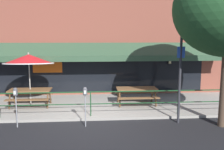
# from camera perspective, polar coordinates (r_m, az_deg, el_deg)

# --- Properties ---
(ground_plane) EXTENTS (120.00, 120.00, 0.00)m
(ground_plane) POSITION_cam_1_polar(r_m,az_deg,el_deg) (9.61, -4.87, -10.40)
(ground_plane) COLOR black
(patio_deck) EXTENTS (15.00, 4.00, 0.10)m
(patio_deck) POSITION_cam_1_polar(r_m,az_deg,el_deg) (11.51, -4.79, -6.90)
(patio_deck) COLOR #9E998E
(patio_deck) RESTS_ON ground
(restaurant_building) EXTENTS (15.00, 1.60, 8.23)m
(restaurant_building) POSITION_cam_1_polar(r_m,az_deg,el_deg) (13.34, -4.95, 12.72)
(restaurant_building) COLOR brown
(restaurant_building) RESTS_ON ground
(patio_railing) EXTENTS (13.84, 0.04, 0.97)m
(patio_railing) POSITION_cam_1_polar(r_m,az_deg,el_deg) (9.67, -4.91, -5.34)
(patio_railing) COLOR #194723
(patio_railing) RESTS_ON patio_deck
(picnic_table_left) EXTENTS (1.80, 1.42, 0.76)m
(picnic_table_left) POSITION_cam_1_polar(r_m,az_deg,el_deg) (11.55, -18.19, -3.90)
(picnic_table_left) COLOR brown
(picnic_table_left) RESTS_ON patio_deck
(picnic_table_centre) EXTENTS (1.80, 1.42, 0.76)m
(picnic_table_centre) POSITION_cam_1_polar(r_m,az_deg,el_deg) (11.32, 5.65, -3.76)
(picnic_table_centre) COLOR brown
(picnic_table_centre) RESTS_ON patio_deck
(patio_umbrella_left) EXTENTS (2.14, 2.14, 2.38)m
(patio_umbrella_left) POSITION_cam_1_polar(r_m,az_deg,el_deg) (11.36, -18.51, 3.40)
(patio_umbrella_left) COLOR #B7B2A8
(patio_umbrella_left) RESTS_ON patio_deck
(parking_meter_near) EXTENTS (0.15, 0.16, 1.42)m
(parking_meter_near) POSITION_cam_1_polar(r_m,az_deg,el_deg) (9.24, -21.18, -4.36)
(parking_meter_near) COLOR gray
(parking_meter_near) RESTS_ON ground
(parking_meter_far) EXTENTS (0.15, 0.16, 1.42)m
(parking_meter_far) POSITION_cam_1_polar(r_m,az_deg,el_deg) (8.74, -6.17, -4.53)
(parking_meter_far) COLOR gray
(parking_meter_far) RESTS_ON ground
(street_sign_pole) EXTENTS (0.28, 0.09, 3.62)m
(street_sign_pole) POSITION_cam_1_polar(r_m,az_deg,el_deg) (9.26, 15.30, 0.48)
(street_sign_pole) COLOR #2D2D33
(street_sign_pole) RESTS_ON ground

